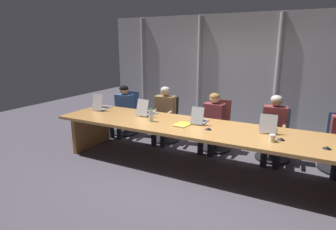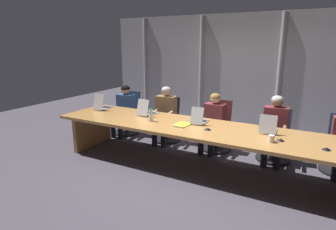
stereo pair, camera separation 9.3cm
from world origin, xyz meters
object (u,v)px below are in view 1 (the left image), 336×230
laptop_center (200,119)px  laptop_left_end (102,106)px  person_left_mid (164,112)px  water_bottle_primary (151,116)px  laptop_left_mid (147,112)px  person_right_mid (274,125)px  person_center (212,119)px  office_chair_right_mid (274,141)px  laptop_right_mid (268,128)px  conference_mic_left_side (327,148)px  person_left_end (122,107)px  spiral_notepad (182,125)px  office_chair_left_mid (166,125)px  coffee_mug_near (273,138)px  office_chair_left_end (126,118)px  conference_mic_right_side (208,129)px  office_chair_center (217,131)px  conference_mic_middle (281,139)px

laptop_center → laptop_left_end: bearing=86.9°
person_left_mid → water_bottle_primary: person_left_mid is taller
laptop_left_mid → person_right_mid: person_right_mid is taller
person_left_mid → person_center: size_ratio=1.04×
laptop_left_mid → office_chair_right_mid: bearing=-66.1°
laptop_right_mid → person_center: size_ratio=0.34×
laptop_center → conference_mic_left_side: laptop_center is taller
person_left_end → water_bottle_primary: (1.34, -0.98, 0.19)m
laptop_left_mid → laptop_right_mid: bearing=-86.0°
office_chair_right_mid → spiral_notepad: 1.76m
office_chair_left_mid → person_right_mid: (2.20, -0.15, 0.33)m
office_chair_right_mid → coffee_mug_near: size_ratio=7.14×
laptop_left_mid → office_chair_left_end: 1.38m
office_chair_left_end → person_left_end: (0.02, -0.16, 0.30)m
laptop_left_end → coffee_mug_near: 3.40m
laptop_center → office_chair_left_end: bearing=66.3°
laptop_center → conference_mic_right_side: bearing=-142.0°
laptop_right_mid → coffee_mug_near: size_ratio=3.05×
laptop_left_end → laptop_center: bearing=-97.4°
laptop_left_mid → conference_mic_right_side: bearing=-100.6°
office_chair_left_end → water_bottle_primary: size_ratio=4.28×
office_chair_left_end → spiral_notepad: office_chair_left_end is taller
laptop_center → office_chair_left_mid: bearing=50.3°
office_chair_left_end → laptop_left_mid: bearing=54.6°
office_chair_left_end → office_chair_center: bearing=91.2°
conference_mic_right_side → office_chair_right_mid: bearing=53.2°
laptop_right_mid → person_left_end: bearing=73.6°
office_chair_left_mid → office_chair_right_mid: 2.21m
laptop_right_mid → person_left_end: size_ratio=0.34×
office_chair_center → spiral_notepad: office_chair_center is taller
laptop_left_mid → coffee_mug_near: bearing=-97.2°
spiral_notepad → laptop_right_mid: bearing=20.5°
office_chair_left_end → spiral_notepad: (1.94, -1.11, 0.39)m
person_left_end → person_right_mid: size_ratio=0.96×
conference_mic_right_side → spiral_notepad: 0.47m
laptop_center → conference_mic_middle: 1.37m
conference_mic_left_side → conference_mic_right_side: bearing=177.3°
office_chair_left_end → coffee_mug_near: (3.37, -1.26, 0.43)m
laptop_left_mid → office_chair_left_mid: bearing=4.9°
person_left_mid → laptop_left_mid: bearing=-8.1°
laptop_left_mid → conference_mic_left_side: laptop_left_mid is taller
coffee_mug_near → conference_mic_middle: size_ratio=1.16×
person_left_mid → person_left_end: bearing=-95.6°
office_chair_left_mid → spiral_notepad: office_chair_left_mid is taller
person_left_mid → water_bottle_primary: 1.04m
laptop_left_end → person_right_mid: 3.32m
laptop_left_end → laptop_center: laptop_left_end is taller
office_chair_left_end → laptop_center: bearing=69.9°
laptop_center → person_right_mid: 1.31m
conference_mic_right_side → office_chair_left_end: bearing=154.5°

